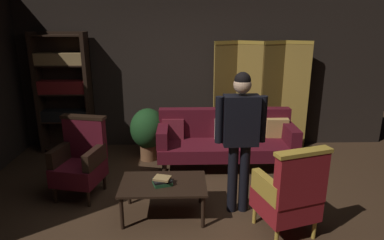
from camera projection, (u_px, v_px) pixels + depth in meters
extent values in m
plane|color=#3D2819|center=(194.00, 215.00, 4.07)|extent=(10.00, 10.00, 0.00)
cube|color=black|center=(189.00, 69.00, 6.01)|extent=(7.20, 0.10, 2.80)
cube|color=olive|center=(225.00, 96.00, 5.97)|extent=(0.43, 0.23, 1.90)
cube|color=#B78E33|center=(227.00, 42.00, 5.70)|extent=(0.43, 0.23, 0.06)
cube|color=olive|center=(248.00, 96.00, 5.98)|extent=(0.42, 0.23, 1.90)
cube|color=#B78E33|center=(251.00, 42.00, 5.71)|extent=(0.43, 0.24, 0.06)
cube|color=olive|center=(272.00, 96.00, 5.98)|extent=(0.43, 0.23, 1.90)
cube|color=#B78E33|center=(275.00, 42.00, 5.72)|extent=(0.43, 0.23, 0.06)
cube|color=olive|center=(295.00, 96.00, 6.00)|extent=(0.43, 0.21, 1.90)
cube|color=#B78E33|center=(300.00, 42.00, 5.74)|extent=(0.44, 0.22, 0.06)
cube|color=black|center=(39.00, 94.00, 5.79)|extent=(0.06, 0.32, 2.05)
cube|color=black|center=(89.00, 93.00, 5.82)|extent=(0.06, 0.32, 2.05)
cube|color=black|center=(67.00, 92.00, 5.95)|extent=(0.90, 0.02, 2.05)
cube|color=black|center=(70.00, 146.00, 6.08)|extent=(0.86, 0.30, 0.02)
cube|color=black|center=(67.00, 121.00, 5.94)|extent=(0.86, 0.30, 0.02)
cube|color=black|center=(66.00, 115.00, 5.90)|extent=(0.78, 0.22, 0.18)
cube|color=black|center=(64.00, 94.00, 5.81)|extent=(0.86, 0.30, 0.02)
cube|color=maroon|center=(63.00, 87.00, 5.75)|extent=(0.78, 0.22, 0.22)
cube|color=black|center=(61.00, 65.00, 5.67)|extent=(0.86, 0.30, 0.02)
cube|color=#9E7A47|center=(60.00, 59.00, 5.62)|extent=(0.78, 0.22, 0.19)
cube|color=black|center=(58.00, 36.00, 5.53)|extent=(0.86, 0.30, 0.02)
cylinder|color=black|center=(165.00, 170.00, 5.04)|extent=(0.07, 0.07, 0.22)
cylinder|color=black|center=(292.00, 168.00, 5.09)|extent=(0.07, 0.07, 0.22)
cylinder|color=black|center=(166.00, 154.00, 5.61)|extent=(0.07, 0.07, 0.22)
cylinder|color=black|center=(280.00, 153.00, 5.66)|extent=(0.07, 0.07, 0.22)
cube|color=#4C0F19|center=(226.00, 148.00, 5.29)|extent=(2.10, 0.76, 0.20)
cube|color=#4C0F19|center=(224.00, 122.00, 5.49)|extent=(2.10, 0.18, 0.46)
cube|color=#4C0F19|center=(163.00, 135.00, 5.19)|extent=(0.16, 0.68, 0.26)
cube|color=#4C0F19|center=(290.00, 134.00, 5.25)|extent=(0.16, 0.68, 0.26)
cube|color=maroon|center=(173.00, 129.00, 5.38)|extent=(0.34, 0.14, 0.35)
cube|color=beige|center=(225.00, 129.00, 5.41)|extent=(0.35, 0.17, 0.35)
cube|color=tan|center=(277.00, 129.00, 5.43)|extent=(0.35, 0.16, 0.35)
cylinder|color=black|center=(122.00, 213.00, 3.76)|extent=(0.04, 0.04, 0.39)
cylinder|color=black|center=(203.00, 212.00, 3.78)|extent=(0.04, 0.04, 0.39)
cylinder|color=black|center=(129.00, 189.00, 4.27)|extent=(0.04, 0.04, 0.39)
cylinder|color=black|center=(200.00, 188.00, 4.30)|extent=(0.04, 0.04, 0.39)
cube|color=black|center=(163.00, 184.00, 3.97)|extent=(1.00, 0.64, 0.03)
cylinder|color=#B78E33|center=(289.00, 207.00, 4.03)|extent=(0.04, 0.04, 0.22)
cylinder|color=#B78E33|center=(254.00, 214.00, 3.89)|extent=(0.04, 0.04, 0.22)
cylinder|color=#B78E33|center=(314.00, 229.00, 3.62)|extent=(0.04, 0.04, 0.22)
cylinder|color=#B78E33|center=(277.00, 238.00, 3.47)|extent=(0.04, 0.04, 0.22)
cube|color=maroon|center=(285.00, 203.00, 3.69)|extent=(0.70, 0.70, 0.24)
cube|color=maroon|center=(301.00, 180.00, 3.37)|extent=(0.57, 0.28, 0.54)
cube|color=#B78E33|center=(304.00, 152.00, 3.28)|extent=(0.61, 0.30, 0.04)
cube|color=#B78E33|center=(305.00, 181.00, 3.69)|extent=(0.23, 0.50, 0.22)
cube|color=#B78E33|center=(267.00, 187.00, 3.55)|extent=(0.23, 0.50, 0.22)
cylinder|color=black|center=(55.00, 195.00, 4.32)|extent=(0.04, 0.04, 0.22)
cylinder|color=black|center=(88.00, 198.00, 4.23)|extent=(0.04, 0.04, 0.22)
cylinder|color=black|center=(74.00, 179.00, 4.75)|extent=(0.04, 0.04, 0.22)
cylinder|color=black|center=(105.00, 182.00, 4.66)|extent=(0.04, 0.04, 0.22)
cube|color=#4C0F19|center=(79.00, 172.00, 4.43)|extent=(0.67, 0.67, 0.24)
cube|color=#4C0F19|center=(85.00, 138.00, 4.53)|extent=(0.57, 0.24, 0.54)
cube|color=black|center=(83.00, 117.00, 4.45)|extent=(0.61, 0.26, 0.04)
cube|color=black|center=(60.00, 154.00, 4.40)|extent=(0.20, 0.51, 0.22)
cube|color=black|center=(95.00, 157.00, 4.31)|extent=(0.20, 0.51, 0.22)
cylinder|color=black|center=(244.00, 178.00, 4.07)|extent=(0.12, 0.12, 0.86)
cylinder|color=black|center=(233.00, 178.00, 4.06)|extent=(0.12, 0.12, 0.86)
cube|color=maroon|center=(240.00, 141.00, 3.93)|extent=(0.33, 0.17, 0.09)
cube|color=black|center=(241.00, 120.00, 3.86)|extent=(0.41, 0.22, 0.58)
cube|color=white|center=(239.00, 115.00, 3.95)|extent=(0.14, 0.02, 0.41)
cube|color=maroon|center=(240.00, 96.00, 3.89)|extent=(0.09, 0.02, 0.04)
cylinder|color=black|center=(263.00, 119.00, 3.87)|extent=(0.09, 0.09, 0.54)
cylinder|color=black|center=(219.00, 120.00, 3.84)|extent=(0.09, 0.09, 0.54)
sphere|color=tan|center=(242.00, 85.00, 3.74)|extent=(0.20, 0.20, 0.20)
sphere|color=black|center=(243.00, 80.00, 3.72)|extent=(0.18, 0.18, 0.18)
cylinder|color=brown|center=(149.00, 151.00, 5.66)|extent=(0.28, 0.28, 0.28)
ellipsoid|color=#193D19|center=(148.00, 128.00, 5.54)|extent=(0.57, 0.57, 0.66)
cube|color=#1E4C28|center=(162.00, 183.00, 3.92)|extent=(0.25, 0.23, 0.04)
cube|color=black|center=(162.00, 180.00, 3.91)|extent=(0.25, 0.22, 0.03)
cube|color=#9E7A47|center=(162.00, 178.00, 3.91)|extent=(0.22, 0.19, 0.03)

